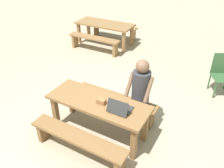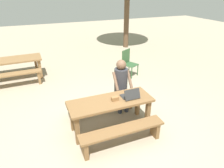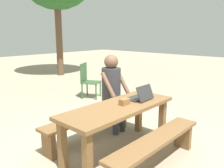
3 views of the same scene
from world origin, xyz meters
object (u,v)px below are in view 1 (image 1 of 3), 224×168
(plastic_chair, at_px, (222,73))
(picnic_table_mid, at_px, (105,26))
(picnic_table_front, at_px, (98,107))
(small_pouch, at_px, (101,101))
(laptop, at_px, (120,108))
(person_seated, at_px, (140,89))

(plastic_chair, xyz_separation_m, picnic_table_mid, (-3.77, 1.14, 0.13))
(picnic_table_front, relative_size, small_pouch, 12.07)
(small_pouch, bearing_deg, picnic_table_front, 160.41)
(picnic_table_front, relative_size, laptop, 5.05)
(laptop, height_order, plastic_chair, laptop)
(person_seated, bearing_deg, picnic_table_front, -131.17)
(picnic_table_front, xyz_separation_m, laptop, (0.44, -0.04, 0.17))
(small_pouch, relative_size, person_seated, 0.11)
(laptop, relative_size, small_pouch, 2.39)
(plastic_chair, bearing_deg, small_pouch, -150.29)
(plastic_chair, relative_size, picnic_table_mid, 0.49)
(picnic_table_front, height_order, plastic_chair, plastic_chair)
(picnic_table_mid, bearing_deg, small_pouch, -61.01)
(person_seated, bearing_deg, plastic_chair, 58.89)
(laptop, relative_size, plastic_chair, 0.39)
(small_pouch, bearing_deg, picnic_table_mid, 120.45)
(laptop, bearing_deg, small_pouch, -2.20)
(picnic_table_front, bearing_deg, small_pouch, -19.59)
(laptop, height_order, small_pouch, laptop)
(small_pouch, height_order, plastic_chair, plastic_chair)
(picnic_table_front, distance_m, small_pouch, 0.18)
(picnic_table_front, distance_m, person_seated, 0.81)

